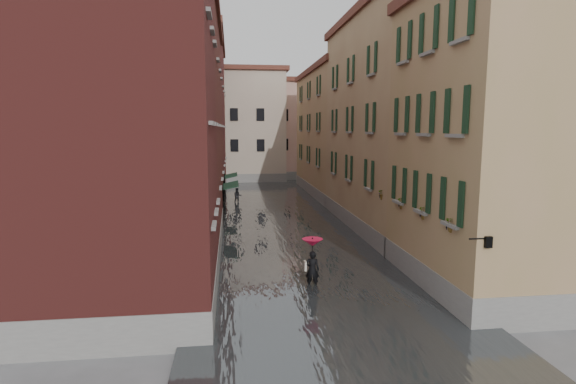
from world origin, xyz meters
TOP-DOWN VIEW (x-y plane):
  - ground at (0.00, 0.00)m, footprint 120.00×120.00m
  - floodwater at (0.00, 13.00)m, footprint 10.00×60.00m
  - building_left_near at (-7.00, -2.00)m, footprint 6.00×8.00m
  - building_left_mid at (-7.00, 9.00)m, footprint 6.00×14.00m
  - building_left_far at (-7.00, 24.00)m, footprint 6.00×16.00m
  - building_right_near at (7.00, -2.00)m, footprint 6.00×8.00m
  - building_right_mid at (7.00, 9.00)m, footprint 6.00×14.00m
  - building_right_far at (7.00, 24.00)m, footprint 6.00×16.00m
  - building_end_cream at (-3.00, 38.00)m, footprint 12.00×9.00m
  - building_end_pink at (6.00, 40.00)m, footprint 10.00×9.00m
  - awning_near at (-3.48, 12.50)m, footprint 1.09×3.11m
  - awning_far at (-3.49, 18.90)m, footprint 1.09×2.72m
  - wall_lantern at (4.33, -6.00)m, footprint 0.71×0.22m
  - window_planters at (4.12, -0.86)m, footprint 0.59×7.95m
  - pedestrian_main at (-0.21, -1.29)m, footprint 0.86×0.86m
  - pedestrian_far at (-2.90, 19.43)m, footprint 0.76×0.63m

SIDE VIEW (x-z plane):
  - ground at x=0.00m, z-range 0.00..0.00m
  - floodwater at x=0.00m, z-range 0.00..0.20m
  - pedestrian_far at x=-2.90m, z-range 0.00..1.44m
  - pedestrian_main at x=-0.21m, z-range 0.18..2.24m
  - awning_far at x=-3.49m, z-range 1.06..3.86m
  - awning_near at x=-3.48m, z-range 1.07..3.87m
  - wall_lantern at x=4.33m, z-range 2.83..3.18m
  - window_planters at x=4.12m, z-range 3.09..3.93m
  - building_right_near at x=7.00m, z-range 0.00..11.50m
  - building_right_far at x=7.00m, z-range 0.00..11.50m
  - building_end_pink at x=6.00m, z-range 0.00..12.00m
  - building_left_mid at x=-7.00m, z-range 0.00..12.50m
  - building_left_near at x=-7.00m, z-range 0.00..13.00m
  - building_right_mid at x=7.00m, z-range 0.00..13.00m
  - building_end_cream at x=-3.00m, z-range 0.00..13.00m
  - building_left_far at x=-7.00m, z-range 0.00..14.00m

